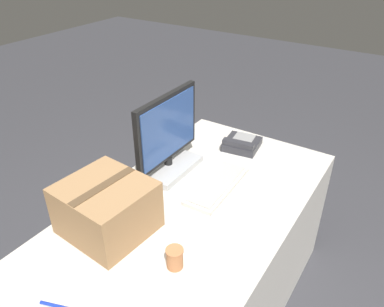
{
  "coord_description": "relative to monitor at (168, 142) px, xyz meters",
  "views": [
    {
      "loc": [
        -1.08,
        -0.75,
        1.87
      ],
      "look_at": [
        0.27,
        0.12,
        0.9
      ],
      "focal_mm": 35.0,
      "sensor_mm": 36.0,
      "label": 1
    }
  ],
  "objects": [
    {
      "name": "pen_marker",
      "position": [
        -0.9,
        -0.19,
        -0.17
      ],
      "size": [
        0.06,
        0.14,
        0.01
      ],
      "rotation": [
        0.0,
        0.0,
        5.04
      ],
      "color": "#1933B2",
      "rests_on": "office_desk"
    },
    {
      "name": "monitor",
      "position": [
        0.0,
        0.0,
        0.0
      ],
      "size": [
        0.48,
        0.23,
        0.43
      ],
      "color": "#B7B7B7",
      "rests_on": "office_desk"
    },
    {
      "name": "cardboard_box",
      "position": [
        -0.52,
        -0.06,
        -0.06
      ],
      "size": [
        0.35,
        0.37,
        0.23
      ],
      "rotation": [
        0.0,
        0.0,
        -0.08
      ],
      "color": "#9E754C",
      "rests_on": "office_desk"
    },
    {
      "name": "keyboard",
      "position": [
        -0.0,
        -0.3,
        -0.16
      ],
      "size": [
        0.44,
        0.17,
        0.03
      ],
      "rotation": [
        0.0,
        0.0,
        0.04
      ],
      "color": "beige",
      "rests_on": "office_desk"
    },
    {
      "name": "paper_cup_right",
      "position": [
        -0.54,
        -0.42,
        -0.13
      ],
      "size": [
        0.07,
        0.07,
        0.09
      ],
      "color": "#BC7547",
      "rests_on": "office_desk"
    },
    {
      "name": "spoon",
      "position": [
        0.31,
        -0.62,
        -0.17
      ],
      "size": [
        0.14,
        0.04,
        0.0
      ],
      "rotation": [
        0.0,
        0.0,
        3.33
      ],
      "color": "silver",
      "rests_on": "office_desk"
    },
    {
      "name": "office_desk",
      "position": [
        -0.27,
        -0.27,
        -0.55
      ],
      "size": [
        1.8,
        0.9,
        0.75
      ],
      "color": "beige",
      "rests_on": "ground_plane"
    },
    {
      "name": "desk_phone",
      "position": [
        0.42,
        -0.23,
        -0.14
      ],
      "size": [
        0.22,
        0.22,
        0.07
      ],
      "rotation": [
        0.0,
        0.0,
        0.14
      ],
      "color": "#2D2D33",
      "rests_on": "office_desk"
    }
  ]
}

